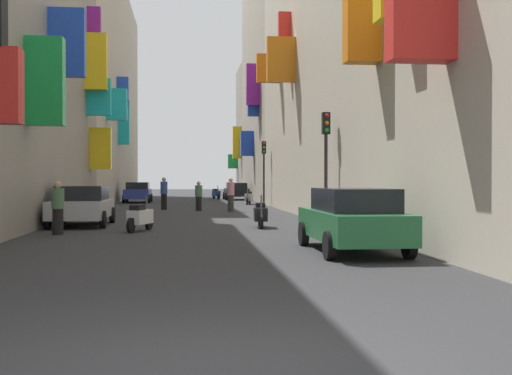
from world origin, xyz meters
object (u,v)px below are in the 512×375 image
at_px(parked_car_blue, 138,192).
at_px(scooter_silver, 249,197).
at_px(pedestrian_mid_street, 164,193).
at_px(scooter_blue, 216,194).
at_px(scooter_black, 261,214).
at_px(parked_car_silver, 82,205).
at_px(pedestrian_crossing, 231,195).
at_px(traffic_light_far_corner, 264,162).
at_px(pedestrian_near_left, 58,208).
at_px(parked_car_green, 352,219).
at_px(pedestrian_near_right, 199,196).
at_px(traffic_light_near_corner, 326,149).
at_px(parked_car_black, 236,191).
at_px(scooter_white, 140,217).

relative_size(parked_car_blue, scooter_silver, 2.01).
bearing_deg(parked_car_blue, pedestrian_mid_street, -78.62).
height_order(scooter_blue, scooter_black, same).
height_order(parked_car_silver, scooter_silver, parked_car_silver).
distance_m(scooter_black, pedestrian_crossing, 10.93).
bearing_deg(traffic_light_far_corner, pedestrian_near_left, -114.30).
distance_m(parked_car_silver, parked_car_green, 11.87).
relative_size(pedestrian_crossing, pedestrian_mid_street, 0.98).
distance_m(pedestrian_near_right, pedestrian_mid_street, 2.37).
height_order(parked_car_silver, traffic_light_near_corner, traffic_light_near_corner).
relative_size(parked_car_silver, parked_car_black, 1.02).
bearing_deg(scooter_blue, parked_car_blue, -129.51).
bearing_deg(traffic_light_near_corner, scooter_white, -171.98).
xyz_separation_m(pedestrian_mid_street, traffic_light_near_corner, (5.98, -13.60, 1.83)).
bearing_deg(scooter_white, traffic_light_near_corner, 8.02).
relative_size(parked_car_green, pedestrian_near_left, 2.71).
height_order(parked_car_black, pedestrian_crossing, pedestrian_crossing).
xyz_separation_m(scooter_black, scooter_silver, (1.59, 20.23, 0.00)).
bearing_deg(pedestrian_mid_street, scooter_black, -74.31).
height_order(scooter_blue, pedestrian_near_left, pedestrian_near_left).
distance_m(parked_car_green, scooter_silver, 27.79).
bearing_deg(traffic_light_far_corner, scooter_white, -109.03).
bearing_deg(parked_car_silver, scooter_black, -14.73).
xyz_separation_m(parked_car_green, scooter_blue, (-1.25, 39.08, -0.31)).
xyz_separation_m(scooter_blue, traffic_light_far_corner, (2.22, -14.66, 2.27)).
distance_m(scooter_white, scooter_silver, 22.11).
distance_m(parked_car_blue, scooter_black, 25.06).
bearing_deg(pedestrian_crossing, pedestrian_near_left, -115.15).
height_order(parked_car_blue, scooter_silver, parked_car_blue).
distance_m(parked_car_black, traffic_light_near_corner, 29.93).
distance_m(scooter_silver, pedestrian_crossing, 9.50).
distance_m(scooter_silver, pedestrian_near_right, 9.07).
distance_m(scooter_black, pedestrian_near_right, 12.01).
relative_size(parked_car_blue, pedestrian_crossing, 2.26).
bearing_deg(parked_car_green, pedestrian_crossing, 94.61).
distance_m(pedestrian_near_left, pedestrian_near_right, 14.71).
xyz_separation_m(parked_car_black, scooter_silver, (0.09, -9.34, -0.27)).
relative_size(parked_car_silver, scooter_white, 2.27).
relative_size(pedestrian_near_left, traffic_light_far_corner, 0.41).
bearing_deg(pedestrian_near_left, pedestrian_mid_street, 80.28).
xyz_separation_m(parked_car_silver, parked_car_green, (7.50, -9.20, 0.02)).
height_order(parked_car_silver, scooter_white, parked_car_silver).
xyz_separation_m(pedestrian_near_right, traffic_light_near_corner, (4.12, -12.13, 1.96)).
distance_m(parked_car_silver, parked_car_black, 28.99).
bearing_deg(pedestrian_mid_street, scooter_blue, 78.46).
xyz_separation_m(pedestrian_crossing, pedestrian_mid_street, (-3.48, 2.40, 0.02)).
relative_size(parked_car_green, traffic_light_far_corner, 1.10).
bearing_deg(parked_car_blue, pedestrian_near_right, -71.91).
xyz_separation_m(parked_car_silver, traffic_light_far_corner, (8.47, 15.23, 1.98)).
bearing_deg(scooter_silver, parked_car_blue, 151.48).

